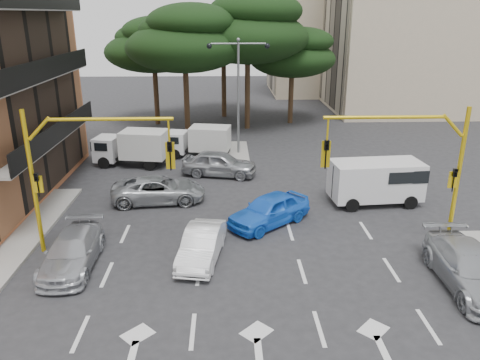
# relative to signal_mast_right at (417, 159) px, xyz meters

# --- Properties ---
(ground) EXTENTS (120.00, 120.00, 0.00)m
(ground) POSITION_rel_signal_mast_right_xyz_m (-6.80, -1.99, -3.88)
(ground) COLOR #28282B
(ground) RESTS_ON ground
(median_strip) EXTENTS (1.40, 6.00, 0.15)m
(median_strip) POSITION_rel_signal_mast_right_xyz_m (-6.80, 14.01, -3.81)
(median_strip) COLOR gray
(median_strip) RESTS_ON ground
(apartment_beige_near) EXTENTS (20.20, 12.15, 18.70)m
(apartment_beige_near) POSITION_rel_signal_mast_right_xyz_m (13.15, 30.01, 5.47)
(apartment_beige_near) COLOR beige
(apartment_beige_near) RESTS_ON ground
(apartment_beige_far) EXTENTS (16.20, 12.15, 16.70)m
(apartment_beige_far) POSITION_rel_signal_mast_right_xyz_m (6.15, 42.01, 4.47)
(apartment_beige_far) COLOR beige
(apartment_beige_far) RESTS_ON ground
(pine_left_near) EXTENTS (9.15, 9.15, 10.23)m
(pine_left_near) POSITION_rel_signal_mast_right_xyz_m (-10.75, 19.96, 3.72)
(pine_left_near) COLOR #382616
(pine_left_near) RESTS_ON ground
(pine_center) EXTENTS (9.98, 9.98, 11.16)m
(pine_center) POSITION_rel_signal_mast_right_xyz_m (-5.75, 21.96, 4.41)
(pine_center) COLOR #382616
(pine_center) RESTS_ON ground
(pine_left_far) EXTENTS (8.32, 8.32, 9.30)m
(pine_left_far) POSITION_rel_signal_mast_right_xyz_m (-13.75, 23.96, 3.03)
(pine_left_far) COLOR #382616
(pine_left_far) RESTS_ON ground
(pine_right) EXTENTS (7.49, 7.49, 8.37)m
(pine_right) POSITION_rel_signal_mast_right_xyz_m (-1.75, 23.96, 2.33)
(pine_right) COLOR #382616
(pine_right) RESTS_ON ground
(pine_back) EXTENTS (9.15, 9.15, 10.23)m
(pine_back) POSITION_rel_signal_mast_right_xyz_m (-7.75, 26.96, 3.72)
(pine_back) COLOR #382616
(pine_back) RESTS_ON ground
(signal_mast_right) EXTENTS (5.79, 0.37, 6.00)m
(signal_mast_right) POSITION_rel_signal_mast_right_xyz_m (0.00, 0.00, 0.00)
(signal_mast_right) COLOR gold
(signal_mast_right) RESTS_ON ground
(signal_mast_left) EXTENTS (5.79, 0.37, 6.00)m
(signal_mast_left) POSITION_rel_signal_mast_right_xyz_m (-13.61, 0.00, 0.00)
(signal_mast_left) COLOR gold
(signal_mast_left) RESTS_ON ground
(street_lamp_center) EXTENTS (4.16, 0.36, 7.77)m
(street_lamp_center) POSITION_rel_signal_mast_right_xyz_m (-6.80, 14.01, 1.54)
(street_lamp_center) COLOR slate
(street_lamp_center) RESTS_ON median_strip
(car_white_hatch) EXTENTS (1.99, 4.09, 1.29)m
(car_white_hatch) POSITION_rel_signal_mast_right_xyz_m (-8.71, -0.91, -3.24)
(car_white_hatch) COLOR white
(car_white_hatch) RESTS_ON ground
(car_blue_compact) EXTENTS (4.42, 4.10, 1.47)m
(car_blue_compact) POSITION_rel_signal_mast_right_xyz_m (-5.69, 2.34, -3.15)
(car_blue_compact) COLOR blue
(car_blue_compact) RESTS_ON ground
(car_silver_wagon) EXTENTS (1.92, 4.53, 1.31)m
(car_silver_wagon) POSITION_rel_signal_mast_right_xyz_m (-13.74, -1.32, -3.23)
(car_silver_wagon) COLOR #ADAFB5
(car_silver_wagon) RESTS_ON ground
(car_silver_cross_a) EXTENTS (5.03, 2.66, 1.35)m
(car_silver_cross_a) POSITION_rel_signal_mast_right_xyz_m (-11.26, 5.35, -3.21)
(car_silver_cross_a) COLOR #A0A4A8
(car_silver_cross_a) RESTS_ON ground
(car_silver_cross_b) EXTENTS (4.80, 2.74, 1.54)m
(car_silver_cross_b) POSITION_rel_signal_mast_right_xyz_m (-8.10, 9.49, -3.11)
(car_silver_cross_b) COLOR #9FA2A7
(car_silver_cross_b) RESTS_ON ground
(car_silver_parked) EXTENTS (2.17, 5.09, 1.46)m
(car_silver_parked) POSITION_rel_signal_mast_right_xyz_m (1.08, -3.21, -3.15)
(car_silver_parked) COLOR #A2A5AA
(car_silver_parked) RESTS_ON ground
(van_white) EXTENTS (4.76, 2.47, 2.30)m
(van_white) POSITION_rel_signal_mast_right_xyz_m (0.05, 4.80, -2.73)
(van_white) COLOR silver
(van_white) RESTS_ON ground
(box_truck_a) EXTENTS (5.02, 2.75, 2.34)m
(box_truck_a) POSITION_rel_signal_mast_right_xyz_m (-13.78, 11.70, -2.71)
(box_truck_a) COLOR silver
(box_truck_a) RESTS_ON ground
(box_truck_b) EXTENTS (4.65, 2.58, 2.16)m
(box_truck_b) POSITION_rel_signal_mast_right_xyz_m (-9.54, 13.51, -2.80)
(box_truck_b) COLOR white
(box_truck_b) RESTS_ON ground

